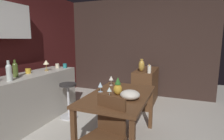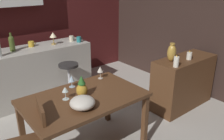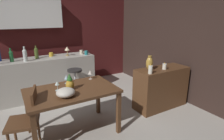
{
  "view_description": "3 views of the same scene",
  "coord_description": "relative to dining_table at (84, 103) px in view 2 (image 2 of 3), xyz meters",
  "views": [
    {
      "loc": [
        -2.3,
        -1.06,
        1.51
      ],
      "look_at": [
        0.93,
        0.2,
        0.92
      ],
      "focal_mm": 28.76,
      "sensor_mm": 36.0,
      "label": 1
    },
    {
      "loc": [
        -1.18,
        -2.25,
        1.95
      ],
      "look_at": [
        0.66,
        0.04,
        0.81
      ],
      "focal_mm": 37.46,
      "sensor_mm": 36.0,
      "label": 2
    },
    {
      "loc": [
        -0.74,
        -2.77,
        1.81
      ],
      "look_at": [
        0.88,
        -0.01,
        0.86
      ],
      "focal_mm": 29.33,
      "sensor_mm": 36.0,
      "label": 3
    }
  ],
  "objects": [
    {
      "name": "pillar_candle_tall",
      "position": [
        1.81,
        -0.11,
        0.22
      ],
      "size": [
        0.08,
        0.08,
        0.14
      ],
      "color": "white",
      "rests_on": "sideboard_cabinet"
    },
    {
      "name": "pineapple_centerpiece",
      "position": [
        -0.02,
        0.01,
        0.2
      ],
      "size": [
        0.12,
        0.12,
        0.25
      ],
      "color": "gold",
      "rests_on": "dining_table"
    },
    {
      "name": "counter_lamp",
      "position": [
        0.47,
        1.69,
        0.4
      ],
      "size": [
        0.12,
        0.12,
        0.21
      ],
      "color": "#A58447",
      "rests_on": "kitchen_counter"
    },
    {
      "name": "wine_glass_left",
      "position": [
        0.44,
        0.29,
        0.21
      ],
      "size": [
        0.08,
        0.08,
        0.16
      ],
      "color": "silver",
      "rests_on": "dining_table"
    },
    {
      "name": "cup_mustard",
      "position": [
        0.12,
        1.81,
        0.29
      ],
      "size": [
        0.13,
        0.09,
        0.09
      ],
      "color": "gold",
      "rests_on": "kitchen_counter"
    },
    {
      "name": "bar_stool",
      "position": [
        0.46,
        1.19,
        -0.29
      ],
      "size": [
        0.34,
        0.34,
        0.68
      ],
      "color": "#262323",
      "rests_on": "ground_plane"
    },
    {
      "name": "vase_brass",
      "position": [
        1.53,
        0.01,
        0.3
      ],
      "size": [
        0.13,
        0.13,
        0.27
      ],
      "color": "#B78C38",
      "rests_on": "sideboard_cabinet"
    },
    {
      "name": "fruit_bowl",
      "position": [
        -0.15,
        -0.2,
        0.15
      ],
      "size": [
        0.26,
        0.26,
        0.12
      ],
      "primitive_type": "ellipsoid",
      "color": "beige",
      "rests_on": "dining_table"
    },
    {
      "name": "wine_glass_center",
      "position": [
        -0.19,
        0.07,
        0.2
      ],
      "size": [
        0.07,
        0.07,
        0.15
      ],
      "color": "silver",
      "rests_on": "dining_table"
    },
    {
      "name": "dining_table",
      "position": [
        0.0,
        0.0,
        0.0
      ],
      "size": [
        1.33,
        0.83,
        0.74
      ],
      "color": "#56351E",
      "rests_on": "ground_plane"
    },
    {
      "name": "cup_cream",
      "position": [
        0.83,
        1.71,
        0.3
      ],
      "size": [
        0.12,
        0.08,
        0.1
      ],
      "color": "beige",
      "rests_on": "kitchen_counter"
    },
    {
      "name": "wine_bottle_olive",
      "position": [
        -0.2,
        1.74,
        0.38
      ],
      "size": [
        0.08,
        0.08,
        0.29
      ],
      "color": "#475623",
      "rests_on": "kitchen_counter"
    },
    {
      "name": "wall_kitchen_back",
      "position": [
        -0.09,
        2.33,
        0.76
      ],
      "size": [
        5.2,
        0.33,
        2.6
      ],
      "color": "#4C1919",
      "rests_on": "ground_plane"
    },
    {
      "name": "kitchen_counter",
      "position": [
        -0.01,
        1.71,
        -0.2
      ],
      "size": [
        2.1,
        0.6,
        0.9
      ],
      "primitive_type": "cube",
      "color": "#B2ADA3",
      "rests_on": "ground_plane"
    },
    {
      "name": "pillar_candle_short",
      "position": [
        1.38,
        -0.19,
        0.24
      ],
      "size": [
        0.07,
        0.07,
        0.17
      ],
      "color": "white",
      "rests_on": "sideboard_cabinet"
    },
    {
      "name": "sideboard_cabinet",
      "position": [
        1.83,
        -0.05,
        -0.24
      ],
      "size": [
        1.1,
        0.44,
        0.82
      ],
      "primitive_type": "cube",
      "color": "#56351E",
      "rests_on": "ground_plane"
    },
    {
      "name": "cup_teal",
      "position": [
        0.9,
        1.56,
        0.3
      ],
      "size": [
        0.12,
        0.08,
        0.1
      ],
      "color": "teal",
      "rests_on": "kitchen_counter"
    },
    {
      "name": "wall_side_right",
      "position": [
        2.52,
        0.56,
        0.65
      ],
      "size": [
        0.1,
        4.4,
        2.6
      ],
      "primitive_type": "cube",
      "color": "#33231E",
      "rests_on": "ground_plane"
    },
    {
      "name": "wine_glass_right",
      "position": [
        0.02,
        0.3,
        0.19
      ],
      "size": [
        0.07,
        0.07,
        0.15
      ],
      "color": "silver",
      "rests_on": "dining_table"
    }
  ]
}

